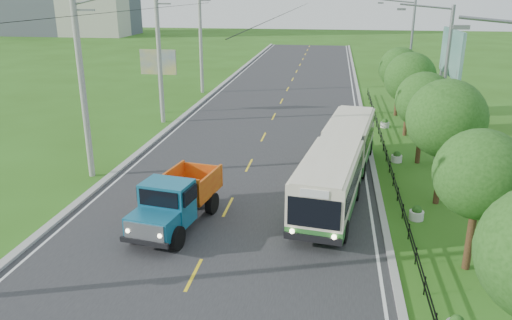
% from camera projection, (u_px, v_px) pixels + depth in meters
% --- Properties ---
extents(ground, '(240.00, 240.00, 0.00)m').
position_uv_depth(ground, '(194.00, 275.00, 17.97)').
color(ground, '#2B5814').
rests_on(ground, ground).
extents(road, '(14.00, 120.00, 0.02)m').
position_uv_depth(road, '(267.00, 130.00, 36.67)').
color(road, '#28282B').
rests_on(road, ground).
extents(curb_left, '(0.40, 120.00, 0.15)m').
position_uv_depth(curb_left, '(173.00, 125.00, 37.70)').
color(curb_left, '#9E9E99').
rests_on(curb_left, ground).
extents(curb_right, '(0.30, 120.00, 0.10)m').
position_uv_depth(curb_right, '(366.00, 133.00, 35.62)').
color(curb_right, '#9E9E99').
rests_on(curb_right, ground).
extents(edge_line_left, '(0.12, 120.00, 0.00)m').
position_uv_depth(edge_line_left, '(180.00, 126.00, 37.63)').
color(edge_line_left, silver).
rests_on(edge_line_left, road).
extents(edge_line_right, '(0.12, 120.00, 0.00)m').
position_uv_depth(edge_line_right, '(359.00, 133.00, 35.70)').
color(edge_line_right, silver).
rests_on(edge_line_right, road).
extents(centre_dash, '(0.12, 2.20, 0.00)m').
position_uv_depth(centre_dash, '(194.00, 274.00, 17.97)').
color(centre_dash, yellow).
rests_on(centre_dash, road).
extents(railing_right, '(0.04, 40.00, 0.60)m').
position_uv_depth(railing_right, '(386.00, 157.00, 29.80)').
color(railing_right, black).
rests_on(railing_right, ground).
extents(pole_near, '(3.51, 0.32, 10.00)m').
position_uv_depth(pole_near, '(83.00, 84.00, 25.94)').
color(pole_near, gray).
rests_on(pole_near, ground).
extents(pole_mid, '(3.51, 0.32, 10.00)m').
position_uv_depth(pole_mid, '(160.00, 56.00, 37.16)').
color(pole_mid, gray).
rests_on(pole_mid, ground).
extents(pole_far, '(3.51, 0.32, 10.00)m').
position_uv_depth(pole_far, '(201.00, 40.00, 48.39)').
color(pole_far, gray).
rests_on(pole_far, ground).
extents(tree_second, '(3.18, 3.26, 5.30)m').
position_uv_depth(tree_second, '(480.00, 178.00, 17.40)').
color(tree_second, '#382314').
rests_on(tree_second, ground).
extents(tree_third, '(3.60, 3.62, 6.00)m').
position_uv_depth(tree_third, '(446.00, 122.00, 22.86)').
color(tree_third, '#382314').
rests_on(tree_third, ground).
extents(tree_fourth, '(3.24, 3.31, 5.40)m').
position_uv_depth(tree_fourth, '(424.00, 103.00, 28.60)').
color(tree_fourth, '#382314').
rests_on(tree_fourth, ground).
extents(tree_fifth, '(3.48, 3.52, 5.80)m').
position_uv_depth(tree_fifth, '(410.00, 81.00, 34.13)').
color(tree_fifth, '#382314').
rests_on(tree_fifth, ground).
extents(tree_back, '(3.30, 3.36, 5.50)m').
position_uv_depth(tree_back, '(400.00, 70.00, 39.80)').
color(tree_back, '#382314').
rests_on(tree_back, ground).
extents(streetlight_mid, '(3.02, 0.20, 9.07)m').
position_uv_depth(streetlight_mid, '(442.00, 81.00, 27.93)').
color(streetlight_mid, slate).
rests_on(streetlight_mid, ground).
extents(streetlight_far, '(3.02, 0.20, 9.07)m').
position_uv_depth(streetlight_far, '(409.00, 52.00, 41.02)').
color(streetlight_far, slate).
rests_on(streetlight_far, ground).
extents(planter_near, '(0.64, 0.64, 0.67)m').
position_uv_depth(planter_near, '(417.00, 214.00, 22.24)').
color(planter_near, silver).
rests_on(planter_near, ground).
extents(planter_mid, '(0.64, 0.64, 0.67)m').
position_uv_depth(planter_mid, '(397.00, 157.00, 29.72)').
color(planter_mid, silver).
rests_on(planter_mid, ground).
extents(planter_far, '(0.64, 0.64, 0.67)m').
position_uv_depth(planter_far, '(385.00, 124.00, 37.20)').
color(planter_far, silver).
rests_on(planter_far, ground).
extents(billboard_left, '(3.00, 0.20, 5.20)m').
position_uv_depth(billboard_left, '(158.00, 66.00, 40.55)').
color(billboard_left, slate).
rests_on(billboard_left, ground).
extents(billboard_right, '(0.24, 6.00, 7.30)m').
position_uv_depth(billboard_right, '(451.00, 60.00, 33.16)').
color(billboard_right, slate).
rests_on(billboard_right, ground).
extents(bus, '(4.29, 14.34, 2.74)m').
position_uv_depth(bus, '(340.00, 158.00, 25.33)').
color(bus, '#2C6E2C').
rests_on(bus, ground).
extents(dump_truck, '(2.92, 5.78, 2.32)m').
position_uv_depth(dump_truck, '(176.00, 198.00, 21.31)').
color(dump_truck, '#155F81').
rests_on(dump_truck, ground).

